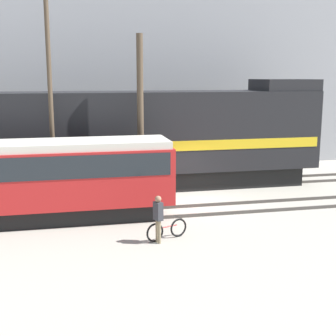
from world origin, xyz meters
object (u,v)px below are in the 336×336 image
at_px(utility_pole_right, 140,120).
at_px(utility_pole_center, 50,97).
at_px(freight_locomotive, 129,139).
at_px(person, 158,214).
at_px(streetcar, 35,177).
at_px(bicycle, 167,230).

bearing_deg(utility_pole_right, utility_pole_center, 180.00).
bearing_deg(freight_locomotive, person, -90.44).
bearing_deg(streetcar, person, -38.35).
xyz_separation_m(freight_locomotive, person, (-0.06, -8.22, -1.59)).
relative_size(freight_locomotive, utility_pole_center, 2.07).
distance_m(utility_pole_center, utility_pole_right, 4.12).
xyz_separation_m(bicycle, utility_pole_right, (-0.06, 5.54, 3.50)).
bearing_deg(utility_pole_center, freight_locomotive, 32.68).
bearing_deg(bicycle, utility_pole_right, 90.62).
distance_m(person, utility_pole_right, 6.47).
relative_size(streetcar, person, 6.36).
xyz_separation_m(freight_locomotive, utility_pole_right, (0.25, -2.39, 1.21)).
distance_m(freight_locomotive, utility_pole_right, 2.69).
bearing_deg(streetcar, freight_locomotive, 47.35).
relative_size(freight_locomotive, utility_pole_right, 2.64).
xyz_separation_m(streetcar, utility_pole_right, (4.66, 2.39, 1.97)).
relative_size(streetcar, utility_pole_center, 1.12).
bearing_deg(utility_pole_right, bicycle, -89.38).
relative_size(bicycle, utility_pole_center, 0.17).
relative_size(person, utility_pole_right, 0.22).
height_order(person, utility_pole_right, utility_pole_right).
height_order(streetcar, utility_pole_right, utility_pole_right).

